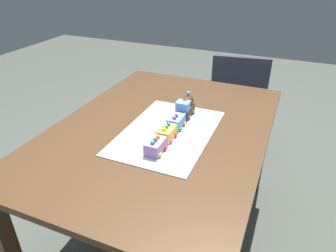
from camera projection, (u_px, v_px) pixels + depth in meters
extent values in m
plane|color=#474C44|center=(163.00, 233.00, 1.87)|extent=(8.00, 8.00, 0.00)
cube|color=#4C331E|center=(161.00, 130.00, 1.52)|extent=(1.40, 1.00, 0.03)
cube|color=#4C331E|center=(143.00, 122.00, 2.36)|extent=(0.07, 0.07, 0.71)
cube|color=#4C331E|center=(9.00, 252.00, 1.33)|extent=(0.07, 0.07, 0.71)
cube|color=#4C331E|center=(261.00, 146.00, 2.06)|extent=(0.07, 0.07, 0.71)
cube|color=#2D3347|center=(237.00, 102.00, 2.48)|extent=(0.45, 0.45, 0.04)
cube|color=#2D3347|center=(239.00, 84.00, 2.22)|extent=(0.09, 0.40, 0.40)
cube|color=#2D3347|center=(255.00, 120.00, 2.70)|extent=(0.04, 0.04, 0.42)
cube|color=#2D3347|center=(216.00, 115.00, 2.77)|extent=(0.04, 0.04, 0.42)
cube|color=#2D3347|center=(255.00, 140.00, 2.41)|extent=(0.04, 0.04, 0.42)
cube|color=#2D3347|center=(211.00, 134.00, 2.49)|extent=(0.04, 0.04, 0.42)
cube|color=silver|center=(168.00, 132.00, 1.46)|extent=(0.60, 0.40, 0.00)
cube|color=#472816|center=(185.00, 111.00, 1.59)|extent=(0.12, 0.06, 0.05)
cylinder|color=#472816|center=(186.00, 102.00, 1.58)|extent=(0.08, 0.05, 0.05)
cube|color=#669EEA|center=(183.00, 106.00, 1.54)|extent=(0.06, 0.06, 0.04)
cylinder|color=#669EEA|center=(189.00, 95.00, 1.59)|extent=(0.02, 0.02, 0.03)
sphere|color=#F4EFCC|center=(190.00, 105.00, 1.64)|extent=(0.02, 0.02, 0.02)
cylinder|color=orange|center=(181.00, 110.00, 1.64)|extent=(0.02, 0.01, 0.02)
cylinder|color=#4C59D8|center=(176.00, 115.00, 1.58)|extent=(0.02, 0.01, 0.02)
cylinder|color=green|center=(194.00, 112.00, 1.62)|extent=(0.02, 0.01, 0.02)
cylinder|color=#4C59D8|center=(189.00, 118.00, 1.56)|extent=(0.02, 0.01, 0.02)
cube|color=#669EEA|center=(176.00, 122.00, 1.49)|extent=(0.10, 0.06, 0.06)
cylinder|color=#D84CB2|center=(171.00, 121.00, 1.53)|extent=(0.02, 0.01, 0.02)
cylinder|color=#D84CB2|center=(167.00, 126.00, 1.49)|extent=(0.02, 0.01, 0.02)
cylinder|color=orange|center=(185.00, 124.00, 1.51)|extent=(0.02, 0.01, 0.02)
cylinder|color=green|center=(181.00, 129.00, 1.46)|extent=(0.02, 0.01, 0.02)
sphere|color=#D84CB2|center=(174.00, 118.00, 1.45)|extent=(0.02, 0.02, 0.02)
sphere|color=red|center=(176.00, 116.00, 1.47)|extent=(0.02, 0.02, 0.02)
cube|color=#F4E04C|center=(166.00, 133.00, 1.39)|extent=(0.10, 0.06, 0.06)
cylinder|color=orange|center=(162.00, 132.00, 1.43)|extent=(0.02, 0.01, 0.02)
cylinder|color=orange|center=(157.00, 138.00, 1.39)|extent=(0.02, 0.01, 0.02)
cylinder|color=red|center=(176.00, 135.00, 1.41)|extent=(0.02, 0.01, 0.02)
cylinder|color=#D84CB2|center=(171.00, 141.00, 1.37)|extent=(0.02, 0.01, 0.02)
sphere|color=yellow|center=(164.00, 129.00, 1.36)|extent=(0.02, 0.02, 0.02)
sphere|color=green|center=(166.00, 127.00, 1.38)|extent=(0.02, 0.02, 0.02)
sphere|color=#4C59D8|center=(169.00, 124.00, 1.40)|extent=(0.02, 0.02, 0.02)
cube|color=#AD84E0|center=(155.00, 147.00, 1.30)|extent=(0.10, 0.06, 0.06)
cylinder|color=#4C59D8|center=(151.00, 145.00, 1.34)|extent=(0.02, 0.01, 0.02)
cylinder|color=red|center=(145.00, 151.00, 1.30)|extent=(0.02, 0.01, 0.02)
cylinder|color=red|center=(166.00, 148.00, 1.32)|extent=(0.02, 0.01, 0.02)
cylinder|color=yellow|center=(161.00, 155.00, 1.27)|extent=(0.02, 0.01, 0.02)
sphere|color=orange|center=(158.00, 137.00, 1.30)|extent=(0.02, 0.02, 0.02)
sphere|color=#4C59D8|center=(155.00, 140.00, 1.28)|extent=(0.02, 0.02, 0.02)
sphere|color=green|center=(153.00, 143.00, 1.26)|extent=(0.02, 0.02, 0.02)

